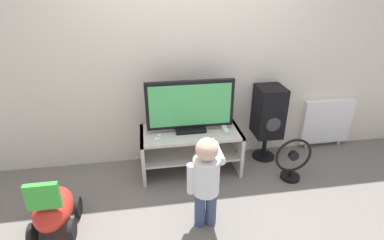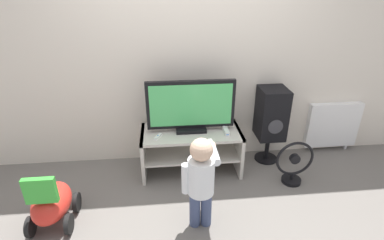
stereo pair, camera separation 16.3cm
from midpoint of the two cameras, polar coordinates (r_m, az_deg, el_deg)
The scene contains 11 objects.
ground_plane at distance 3.32m, azimuth 1.71°, elevation -11.89°, with size 16.00×16.00×0.00m, color slate.
wall_back at distance 3.29m, azimuth 0.67°, elevation 13.05°, with size 10.00×0.06×2.60m.
tv_stand at distance 3.34m, azimuth 1.23°, elevation -4.73°, with size 1.09×0.51×0.50m.
television at distance 3.16m, azimuth 1.25°, elevation 2.51°, with size 0.94×0.20×0.57m.
game_console at distance 3.25m, azimuth 7.94°, elevation -2.09°, with size 0.05×0.18×0.04m.
remote_primary at distance 3.14m, azimuth -5.03°, elevation -3.18°, with size 0.09×0.13×0.03m.
child at distance 2.54m, azimuth 3.63°, elevation -10.68°, with size 0.33×0.49×0.88m.
speaker_tower at distance 3.55m, azimuth 16.13°, elevation 0.92°, with size 0.30×0.34×0.91m.
floor_fan at distance 3.41m, azimuth 20.15°, elevation -7.97°, with size 0.41×0.21×0.50m.
ride_on_toy at distance 2.97m, azimuth -23.73°, elevation -14.33°, with size 0.36×0.50×0.58m.
radiator at distance 4.15m, azimuth 26.25°, elevation -0.89°, with size 0.66×0.08×0.64m.
Camera 2 is at (-0.28, -2.61, 2.03)m, focal length 28.00 mm.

